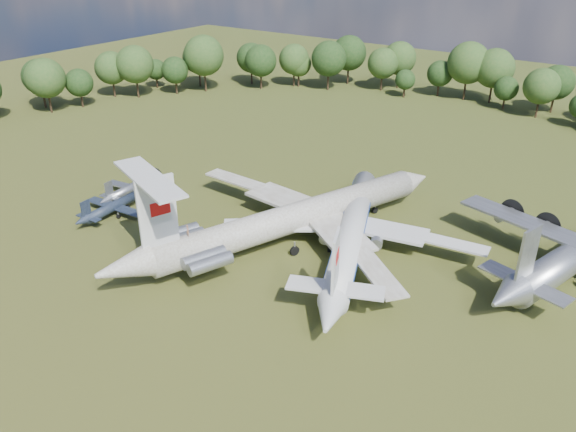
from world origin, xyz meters
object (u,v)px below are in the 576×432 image
Objects in this scene: an12_transport at (571,260)px; il62_airliner at (294,223)px; small_prop_northwest at (131,190)px; small_prop_west at (113,209)px; person_on_il62 at (188,230)px; tu104_jet at (352,235)px.

il62_airliner is at bearing -143.93° from an12_transport.
il62_airliner is 3.95× the size of small_prop_northwest.
small_prop_northwest is at bearing 112.83° from small_prop_west.
small_prop_west is 7.45m from small_prop_northwest.
il62_airliner is 16.77m from person_on_il62.
small_prop_west is (-36.20, -12.20, -1.31)m from tu104_jet.
il62_airliner is 31.62m from small_prop_northwest.
person_on_il62 reaches higher than il62_airliner.
small_prop_northwest is at bearing -153.69° from il62_airliner.
an12_transport is (26.53, 10.27, 0.01)m from tu104_jet.
il62_airliner is 3.85× the size of small_prop_west.
person_on_il62 is at bearing -90.00° from il62_airliner.
il62_airliner reaches higher than tu104_jet.
il62_airliner reaches higher than an12_transport.
an12_transport reaches higher than small_prop_west.
tu104_jet is at bearing 14.73° from small_prop_west.
an12_transport is 23.04× the size of person_on_il62.
person_on_il62 reaches higher than small_prop_northwest.
il62_airliner is 36.80× the size of person_on_il62.
tu104_jet is 3.24× the size of small_prop_northwest.
small_prop_west is at bearing -140.16° from il62_airliner.
tu104_jet reaches higher than small_prop_west.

